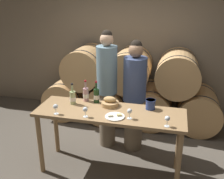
{
  "coord_description": "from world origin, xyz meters",
  "views": [
    {
      "loc": [
        0.73,
        -2.91,
        2.35
      ],
      "look_at": [
        0.0,
        0.12,
        1.15
      ],
      "focal_mm": 42.0,
      "sensor_mm": 36.0,
      "label": 1
    }
  ],
  "objects_px": {
    "cheese_plate": "(115,116)",
    "person_left": "(107,89)",
    "wine_glass_far_left": "(56,107)",
    "wine_bottle_white": "(73,97)",
    "wine_bottle_rose": "(86,94)",
    "wine_glass_center": "(130,111)",
    "tasting_table": "(110,120)",
    "person_right": "(134,96)",
    "blue_crock": "(150,104)",
    "wine_glass_left": "(85,110)",
    "wine_bottle_red": "(96,96)",
    "wine_glass_right": "(167,119)",
    "bread_basket": "(110,102)"
  },
  "relations": [
    {
      "from": "wine_glass_right",
      "to": "tasting_table",
      "type": "bearing_deg",
      "value": 162.48
    },
    {
      "from": "person_right",
      "to": "person_left",
      "type": "bearing_deg",
      "value": -179.99
    },
    {
      "from": "person_left",
      "to": "cheese_plate",
      "type": "height_order",
      "value": "person_left"
    },
    {
      "from": "person_left",
      "to": "wine_bottle_red",
      "type": "bearing_deg",
      "value": -96.17
    },
    {
      "from": "cheese_plate",
      "to": "wine_glass_center",
      "type": "bearing_deg",
      "value": 1.58
    },
    {
      "from": "cheese_plate",
      "to": "wine_glass_far_left",
      "type": "xyz_separation_m",
      "value": [
        -0.73,
        -0.08,
        0.08
      ]
    },
    {
      "from": "person_left",
      "to": "wine_bottle_red",
      "type": "relative_size",
      "value": 5.92
    },
    {
      "from": "person_right",
      "to": "wine_bottle_white",
      "type": "bearing_deg",
      "value": -145.1
    },
    {
      "from": "wine_bottle_white",
      "to": "wine_bottle_rose",
      "type": "relative_size",
      "value": 0.98
    },
    {
      "from": "person_left",
      "to": "tasting_table",
      "type": "bearing_deg",
      "value": -72.41
    },
    {
      "from": "wine_bottle_red",
      "to": "person_right",
      "type": "bearing_deg",
      "value": 41.06
    },
    {
      "from": "wine_glass_center",
      "to": "wine_bottle_rose",
      "type": "bearing_deg",
      "value": 150.4
    },
    {
      "from": "person_right",
      "to": "blue_crock",
      "type": "xyz_separation_m",
      "value": [
        0.28,
        -0.44,
        0.1
      ]
    },
    {
      "from": "tasting_table",
      "to": "wine_glass_far_left",
      "type": "bearing_deg",
      "value": -160.21
    },
    {
      "from": "tasting_table",
      "to": "blue_crock",
      "type": "height_order",
      "value": "blue_crock"
    },
    {
      "from": "cheese_plate",
      "to": "person_left",
      "type": "bearing_deg",
      "value": 111.13
    },
    {
      "from": "person_left",
      "to": "blue_crock",
      "type": "relative_size",
      "value": 13.94
    },
    {
      "from": "tasting_table",
      "to": "wine_bottle_rose",
      "type": "distance_m",
      "value": 0.52
    },
    {
      "from": "wine_bottle_rose",
      "to": "cheese_plate",
      "type": "relative_size",
      "value": 1.24
    },
    {
      "from": "person_right",
      "to": "wine_glass_left",
      "type": "distance_m",
      "value": 0.97
    },
    {
      "from": "person_left",
      "to": "wine_glass_right",
      "type": "relative_size",
      "value": 14.01
    },
    {
      "from": "tasting_table",
      "to": "wine_glass_left",
      "type": "distance_m",
      "value": 0.39
    },
    {
      "from": "wine_bottle_white",
      "to": "cheese_plate",
      "type": "relative_size",
      "value": 1.22
    },
    {
      "from": "wine_bottle_rose",
      "to": "bread_basket",
      "type": "xyz_separation_m",
      "value": [
        0.36,
        -0.08,
        -0.05
      ]
    },
    {
      "from": "wine_bottle_red",
      "to": "wine_bottle_rose",
      "type": "distance_m",
      "value": 0.16
    },
    {
      "from": "wine_bottle_red",
      "to": "blue_crock",
      "type": "xyz_separation_m",
      "value": [
        0.73,
        -0.04,
        -0.03
      ]
    },
    {
      "from": "wine_glass_left",
      "to": "wine_bottle_red",
      "type": "bearing_deg",
      "value": 89.29
    },
    {
      "from": "wine_bottle_rose",
      "to": "bread_basket",
      "type": "bearing_deg",
      "value": -12.74
    },
    {
      "from": "cheese_plate",
      "to": "wine_bottle_rose",
      "type": "bearing_deg",
      "value": 142.01
    },
    {
      "from": "wine_bottle_white",
      "to": "wine_bottle_rose",
      "type": "height_order",
      "value": "wine_bottle_rose"
    },
    {
      "from": "wine_bottle_red",
      "to": "bread_basket",
      "type": "distance_m",
      "value": 0.22
    },
    {
      "from": "person_left",
      "to": "wine_bottle_white",
      "type": "height_order",
      "value": "person_left"
    },
    {
      "from": "wine_bottle_red",
      "to": "blue_crock",
      "type": "bearing_deg",
      "value": -3.11
    },
    {
      "from": "wine_bottle_red",
      "to": "wine_glass_left",
      "type": "xyz_separation_m",
      "value": [
        -0.01,
        -0.45,
        -0.01
      ]
    },
    {
      "from": "blue_crock",
      "to": "bread_basket",
      "type": "relative_size",
      "value": 0.57
    },
    {
      "from": "wine_bottle_rose",
      "to": "wine_glass_left",
      "type": "height_order",
      "value": "wine_bottle_rose"
    },
    {
      "from": "wine_bottle_rose",
      "to": "wine_glass_far_left",
      "type": "relative_size",
      "value": 2.31
    },
    {
      "from": "wine_bottle_red",
      "to": "blue_crock",
      "type": "distance_m",
      "value": 0.74
    },
    {
      "from": "wine_bottle_white",
      "to": "cheese_plate",
      "type": "xyz_separation_m",
      "value": [
        0.63,
        -0.25,
        -0.09
      ]
    },
    {
      "from": "person_left",
      "to": "person_right",
      "type": "bearing_deg",
      "value": 0.01
    },
    {
      "from": "wine_bottle_red",
      "to": "wine_bottle_white",
      "type": "xyz_separation_m",
      "value": [
        -0.29,
        -0.12,
        -0.01
      ]
    },
    {
      "from": "wine_bottle_rose",
      "to": "tasting_table",
      "type": "bearing_deg",
      "value": -31.71
    },
    {
      "from": "wine_bottle_red",
      "to": "wine_glass_right",
      "type": "relative_size",
      "value": 2.37
    },
    {
      "from": "tasting_table",
      "to": "person_right",
      "type": "xyz_separation_m",
      "value": [
        0.22,
        0.63,
        0.1
      ]
    },
    {
      "from": "wine_bottle_rose",
      "to": "person_right",
      "type": "bearing_deg",
      "value": 31.86
    },
    {
      "from": "tasting_table",
      "to": "wine_glass_right",
      "type": "relative_size",
      "value": 14.63
    },
    {
      "from": "tasting_table",
      "to": "blue_crock",
      "type": "distance_m",
      "value": 0.56
    },
    {
      "from": "wine_glass_left",
      "to": "wine_glass_center",
      "type": "xyz_separation_m",
      "value": [
        0.53,
        0.08,
        0.0
      ]
    },
    {
      "from": "blue_crock",
      "to": "bread_basket",
      "type": "height_order",
      "value": "same"
    },
    {
      "from": "tasting_table",
      "to": "cheese_plate",
      "type": "relative_size",
      "value": 7.9
    }
  ]
}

